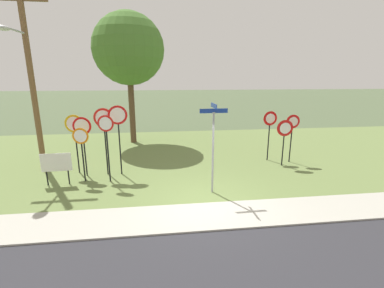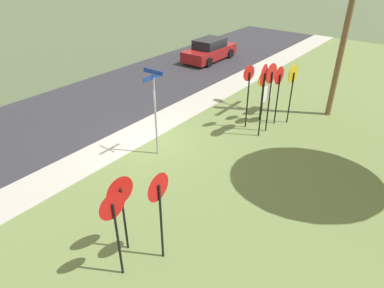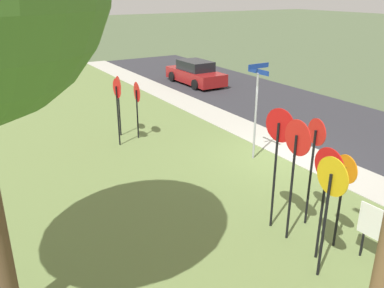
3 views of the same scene
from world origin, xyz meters
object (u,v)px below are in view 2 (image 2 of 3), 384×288
Objects in this scene: stop_sign_near_left at (292,81)px; stop_sign_far_right at (271,83)px; utility_pole at (346,13)px; parked_hatchback_near at (209,50)px; yield_sign_near_left at (159,198)px; notice_board at (267,95)px; stop_sign_far_center at (248,84)px; yield_sign_near_right at (121,198)px; stop_sign_center_tall at (279,83)px; street_name_post at (155,107)px; yield_sign_far_left at (114,217)px; stop_sign_far_left at (262,86)px; stop_sign_near_right at (263,85)px.

stop_sign_near_left is 0.90× the size of stop_sign_far_right.
utility_pole reaches higher than parked_hatchback_near.
parked_hatchback_near is at bearing -128.72° from stop_sign_far_right.
notice_board is (-9.24, -1.95, -0.99)m from yield_sign_near_left.
stop_sign_far_center is at bearing -34.18° from stop_sign_near_left.
parked_hatchback_near is at bearing -125.06° from stop_sign_far_center.
stop_sign_near_left is at bearing 167.20° from stop_sign_far_right.
yield_sign_near_right is at bearing 3.05° from stop_sign_near_left.
stop_sign_far_right is 4.14m from utility_pole.
yield_sign_near_left is at bearing 11.33° from stop_sign_far_right.
notice_board is at bearing -149.11° from stop_sign_far_right.
street_name_post is at bearing -22.67° from stop_sign_center_tall.
utility_pole is 10.55m from parked_hatchback_near.
yield_sign_near_right reaches higher than parked_hatchback_near.
yield_sign_far_left is 11.99m from utility_pole.
stop_sign_far_right is at bearing 50.02° from stop_sign_far_left.
yield_sign_near_right is (7.32, 0.20, -0.55)m from stop_sign_near_right.
stop_sign_near_right reaches higher than stop_sign_far_right.
yield_sign_near_left is at bearing -0.24° from stop_sign_near_right.
yield_sign_near_right is 9.67m from notice_board.
stop_sign_far_left is 9.36m from yield_sign_far_left.
stop_sign_far_right is at bearing -171.53° from yield_sign_far_left.
stop_sign_near_right is at bearing -171.03° from yield_sign_far_left.
stop_sign_far_right reaches higher than stop_sign_far_left.
stop_sign_near_right is at bearing -7.73° from stop_sign_near_left.
utility_pole is at bearing 178.93° from yield_sign_near_right.
street_name_post is (-3.83, -2.47, 0.28)m from yield_sign_near_right.
stop_sign_center_tall is 0.78× the size of street_name_post.
stop_sign_near_right is 1.20× the size of yield_sign_near_left.
stop_sign_far_center is 0.33× the size of utility_pole.
utility_pole reaches higher than stop_sign_far_right.
stop_sign_far_left is 0.27× the size of utility_pole.
utility_pole is (-2.32, 1.42, 2.54)m from stop_sign_center_tall.
stop_sign_near_right is at bearing -173.59° from yield_sign_near_left.
notice_board is at bearing -170.57° from yield_sign_near_left.
yield_sign_near_left is (8.40, 1.10, 0.01)m from stop_sign_center_tall.
stop_sign_near_left is 3.31m from utility_pole.
street_name_post is at bearing -9.84° from stop_sign_far_center.
stop_sign_far_right is 7.91m from yield_sign_near_right.
stop_sign_near_right is 0.36× the size of utility_pole.
stop_sign_far_left is 0.68× the size of street_name_post.
stop_sign_center_tall is at bearing -171.74° from yield_sign_far_left.
stop_sign_center_tall is (0.42, -0.40, -0.04)m from stop_sign_near_left.
stop_sign_center_tall is 1.99× the size of notice_board.
stop_sign_far_center is at bearing -1.65° from notice_board.
stop_sign_far_left is at bearing 8.49° from notice_board.
parked_hatchback_near is at bearing -143.50° from stop_sign_near_right.
stop_sign_far_right is 1.31× the size of yield_sign_near_right.
yield_sign_near_left is at bearing -1.70° from utility_pole.
yield_sign_far_left is (8.50, 0.65, -0.36)m from stop_sign_far_right.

